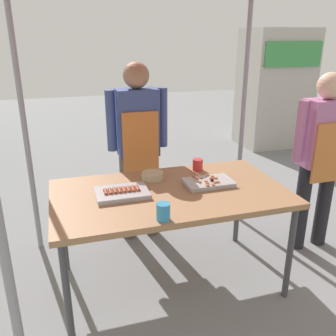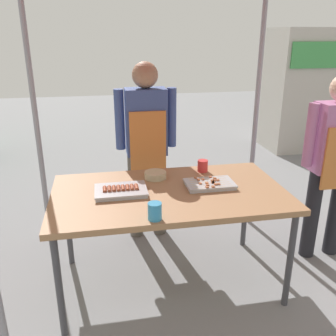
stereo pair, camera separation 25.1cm
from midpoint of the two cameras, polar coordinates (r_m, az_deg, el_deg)
The scene contains 10 objects.
ground_plane at distance 2.91m, azimuth 2.78°, elevation -17.26°, with size 18.00×18.00×0.00m, color slate.
stall_table at distance 2.55m, azimuth 3.04°, elevation -4.72°, with size 1.60×0.90×0.75m.
tray_grilled_sausages at distance 2.49m, azimuth -4.49°, elevation -3.57°, with size 0.35×0.25×0.05m.
tray_meat_skewers at distance 2.62m, azimuth 9.23°, elevation -2.54°, with size 0.34×0.22×0.04m.
condiment_bowl at distance 2.73m, azimuth 0.64°, elevation -1.14°, with size 0.16×0.16×0.05m, color #BFB28C.
drink_cup_near_edge at distance 2.89m, azimuth 7.90°, elevation 0.29°, with size 0.08×0.08×0.09m, color red.
drink_cup_by_wok at distance 2.13m, azimuth 1.32°, elevation -6.82°, with size 0.08×0.08×0.10m, color #338CBF.
vendor_woman at distance 3.14m, azimuth -1.09°, elevation 4.51°, with size 0.52×0.23×1.56m.
customer_nearby at distance 3.16m, azimuth 26.47°, elevation 1.67°, with size 0.52×0.22×1.50m.
neighbor_stall_right at distance 6.27m, azimuth 21.30°, elevation 11.20°, with size 1.05×0.80×1.85m.
Camera 2 is at (-0.44, -2.27, 1.77)m, focal length 39.21 mm.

